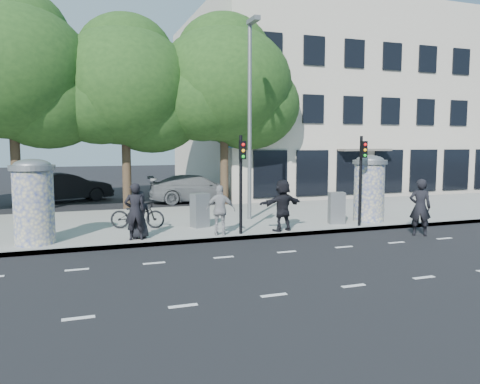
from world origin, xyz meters
name	(u,v)px	position (x,y,z in m)	size (l,w,h in m)	color
ground	(308,263)	(0.00, 0.00, 0.00)	(120.00, 120.00, 0.00)	black
sidewalk	(225,219)	(0.00, 7.50, 0.07)	(40.00, 8.00, 0.15)	gray
curb	(260,236)	(0.00, 3.55, 0.07)	(40.00, 0.10, 0.16)	slate
lane_dash_near	(354,286)	(0.00, -2.20, 0.00)	(32.00, 0.12, 0.01)	silver
lane_dash_far	(287,252)	(0.00, 1.40, 0.00)	(32.00, 0.12, 0.01)	silver
ad_column_left	(33,200)	(-7.20, 4.50, 1.54)	(1.36, 1.36, 2.65)	beige
ad_column_right	(369,187)	(5.20, 4.70, 1.54)	(1.36, 1.36, 2.65)	beige
traffic_pole_near	(241,174)	(-0.60, 3.79, 2.23)	(0.22, 0.31, 3.40)	black
traffic_pole_far	(361,171)	(4.20, 3.79, 2.23)	(0.22, 0.31, 3.40)	black
street_lamp	(250,105)	(0.80, 6.63, 4.79)	(0.25, 0.93, 8.00)	slate
tree_mid_left	(11,72)	(-8.50, 12.50, 6.50)	(7.20, 7.20, 9.57)	#38281C
tree_near_left	(125,86)	(-3.50, 12.70, 6.06)	(6.80, 6.80, 8.97)	#38281C
tree_center	(224,85)	(1.50, 12.30, 6.31)	(7.00, 7.00, 9.30)	#38281C
building	(327,107)	(12.00, 19.99, 5.99)	(20.30, 15.85, 12.00)	beige
ped_a	(139,215)	(-4.02, 4.21, 0.95)	(0.78, 0.51, 1.60)	black
ped_b	(135,211)	(-4.16, 4.04, 1.08)	(0.68, 0.45, 1.86)	black
ped_e	(220,210)	(-1.34, 3.85, 1.01)	(1.01, 0.57, 1.72)	#99989B
ped_f	(283,205)	(1.00, 3.88, 1.08)	(1.72, 0.62, 1.85)	black
man_road	(420,207)	(5.55, 2.13, 1.02)	(0.74, 0.49, 2.03)	black
bicycle	(137,214)	(-3.83, 6.12, 0.67)	(1.97, 0.69, 1.04)	black
cabinet_left	(200,210)	(-1.60, 5.59, 0.79)	(0.61, 0.44, 1.27)	gray
cabinet_right	(337,208)	(3.62, 4.55, 0.77)	(0.59, 0.43, 1.23)	slate
car_mid	(67,187)	(-6.40, 16.85, 0.80)	(4.88, 1.70, 1.61)	black
car_right	(196,189)	(0.43, 14.10, 0.76)	(5.26, 2.14, 1.53)	slate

